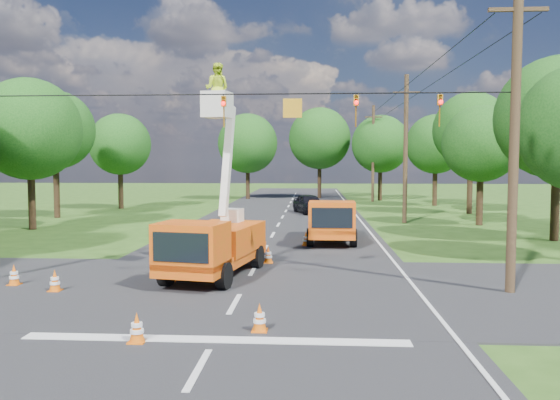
# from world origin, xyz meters

# --- Properties ---
(ground) EXTENTS (140.00, 140.00, 0.00)m
(ground) POSITION_xyz_m (0.00, 20.00, 0.00)
(ground) COLOR #2B4C16
(ground) RESTS_ON ground
(road_main) EXTENTS (12.00, 100.00, 0.06)m
(road_main) POSITION_xyz_m (0.00, 20.00, 0.00)
(road_main) COLOR black
(road_main) RESTS_ON ground
(road_cross) EXTENTS (56.00, 10.00, 0.07)m
(road_cross) POSITION_xyz_m (0.00, 2.00, 0.00)
(road_cross) COLOR black
(road_cross) RESTS_ON ground
(stop_bar) EXTENTS (9.00, 0.45, 0.02)m
(stop_bar) POSITION_xyz_m (0.00, -3.20, 0.00)
(stop_bar) COLOR silver
(stop_bar) RESTS_ON ground
(edge_line) EXTENTS (0.12, 90.00, 0.02)m
(edge_line) POSITION_xyz_m (5.60, 20.00, 0.00)
(edge_line) COLOR silver
(edge_line) RESTS_ON ground
(bucket_truck) EXTENTS (3.24, 6.16, 7.68)m
(bucket_truck) POSITION_xyz_m (-1.29, 3.76, 1.66)
(bucket_truck) COLOR #E84810
(bucket_truck) RESTS_ON ground
(second_truck) EXTENTS (2.55, 6.08, 2.25)m
(second_truck) POSITION_xyz_m (3.22, 12.64, 1.17)
(second_truck) COLOR #E84810
(second_truck) RESTS_ON ground
(ground_worker) EXTENTS (0.77, 0.66, 1.79)m
(ground_worker) POSITION_xyz_m (-2.63, 2.79, 0.89)
(ground_worker) COLOR orange
(ground_worker) RESTS_ON ground
(distant_car) EXTENTS (3.14, 4.97, 1.58)m
(distant_car) POSITION_xyz_m (1.97, 28.36, 0.79)
(distant_car) COLOR black
(distant_car) RESTS_ON ground
(traffic_cone_0) EXTENTS (0.38, 0.38, 0.71)m
(traffic_cone_0) POSITION_xyz_m (-1.75, -3.44, 0.36)
(traffic_cone_0) COLOR #DF5E0B
(traffic_cone_0) RESTS_ON ground
(traffic_cone_1) EXTENTS (0.38, 0.38, 0.71)m
(traffic_cone_1) POSITION_xyz_m (0.97, -2.46, 0.36)
(traffic_cone_1) COLOR #DF5E0B
(traffic_cone_1) RESTS_ON ground
(traffic_cone_2) EXTENTS (0.38, 0.38, 0.71)m
(traffic_cone_2) POSITION_xyz_m (0.45, 6.51, 0.36)
(traffic_cone_2) COLOR #DF5E0B
(traffic_cone_2) RESTS_ON ground
(traffic_cone_3) EXTENTS (0.38, 0.38, 0.71)m
(traffic_cone_3) POSITION_xyz_m (1.92, 11.25, 0.36)
(traffic_cone_3) COLOR #DF5E0B
(traffic_cone_3) RESTS_ON ground
(traffic_cone_4) EXTENTS (0.38, 0.38, 0.71)m
(traffic_cone_4) POSITION_xyz_m (-5.96, 1.28, 0.36)
(traffic_cone_4) COLOR #DF5E0B
(traffic_cone_4) RESTS_ON ground
(traffic_cone_5) EXTENTS (0.38, 0.38, 0.71)m
(traffic_cone_5) POSITION_xyz_m (-7.74, 2.04, 0.36)
(traffic_cone_5) COLOR #DF5E0B
(traffic_cone_5) RESTS_ON ground
(traffic_cone_7) EXTENTS (0.38, 0.38, 0.71)m
(traffic_cone_7) POSITION_xyz_m (4.12, 16.37, 0.36)
(traffic_cone_7) COLOR #DF5E0B
(traffic_cone_7) RESTS_ON ground
(pole_right_near) EXTENTS (1.80, 0.30, 10.00)m
(pole_right_near) POSITION_xyz_m (8.50, 2.00, 5.11)
(pole_right_near) COLOR #4C3823
(pole_right_near) RESTS_ON ground
(pole_right_mid) EXTENTS (1.80, 0.30, 10.00)m
(pole_right_mid) POSITION_xyz_m (8.50, 22.00, 5.11)
(pole_right_mid) COLOR #4C3823
(pole_right_mid) RESTS_ON ground
(pole_right_far) EXTENTS (1.80, 0.30, 10.00)m
(pole_right_far) POSITION_xyz_m (8.50, 42.00, 5.11)
(pole_right_far) COLOR #4C3823
(pole_right_far) RESTS_ON ground
(signal_span) EXTENTS (18.00, 0.29, 1.07)m
(signal_span) POSITION_xyz_m (2.23, 1.99, 5.88)
(signal_span) COLOR black
(signal_span) RESTS_ON ground
(tree_left_d) EXTENTS (6.20, 6.20, 9.24)m
(tree_left_d) POSITION_xyz_m (-15.00, 17.00, 6.12)
(tree_left_d) COLOR #382616
(tree_left_d) RESTS_ON ground
(tree_left_e) EXTENTS (5.80, 5.80, 9.41)m
(tree_left_e) POSITION_xyz_m (-16.80, 24.00, 6.49)
(tree_left_e) COLOR #382616
(tree_left_e) RESTS_ON ground
(tree_left_f) EXTENTS (5.40, 5.40, 8.40)m
(tree_left_f) POSITION_xyz_m (-14.80, 32.00, 5.69)
(tree_left_f) COLOR #382616
(tree_left_f) RESTS_ON ground
(tree_right_b) EXTENTS (6.40, 6.40, 9.65)m
(tree_right_b) POSITION_xyz_m (15.00, 14.00, 6.43)
(tree_right_b) COLOR #382616
(tree_right_b) RESTS_ON ground
(tree_right_c) EXTENTS (5.00, 5.00, 7.83)m
(tree_right_c) POSITION_xyz_m (13.20, 21.00, 5.31)
(tree_right_c) COLOR #382616
(tree_right_c) RESTS_ON ground
(tree_right_d) EXTENTS (6.00, 6.00, 9.70)m
(tree_right_d) POSITION_xyz_m (14.80, 29.00, 6.68)
(tree_right_d) COLOR #382616
(tree_right_d) RESTS_ON ground
(tree_right_e) EXTENTS (5.60, 5.60, 8.63)m
(tree_right_e) POSITION_xyz_m (13.80, 37.00, 5.81)
(tree_right_e) COLOR #382616
(tree_right_e) RESTS_ON ground
(tree_far_a) EXTENTS (6.60, 6.60, 9.50)m
(tree_far_a) POSITION_xyz_m (-5.00, 45.00, 6.19)
(tree_far_a) COLOR #382616
(tree_far_a) RESTS_ON ground
(tree_far_b) EXTENTS (7.00, 7.00, 10.32)m
(tree_far_b) POSITION_xyz_m (3.00, 47.00, 6.81)
(tree_far_b) COLOR #382616
(tree_far_b) RESTS_ON ground
(tree_far_c) EXTENTS (6.20, 6.20, 9.18)m
(tree_far_c) POSITION_xyz_m (9.50, 44.00, 6.06)
(tree_far_c) COLOR #382616
(tree_far_c) RESTS_ON ground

